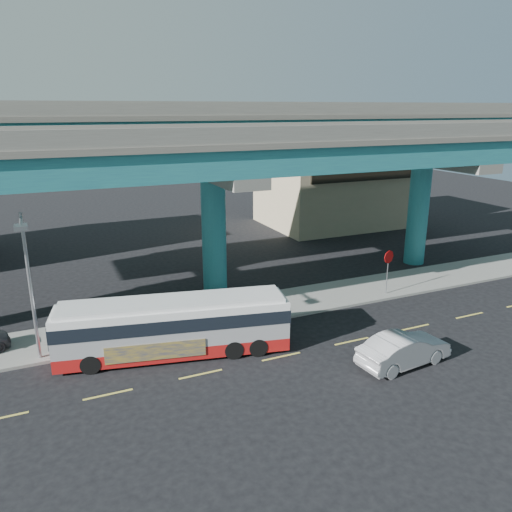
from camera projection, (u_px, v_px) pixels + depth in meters
name	position (u px, v px, depth m)	size (l,w,h in m)	color
ground	(278.00, 354.00, 23.93)	(120.00, 120.00, 0.00)	black
sidewalk	(236.00, 311.00, 28.73)	(70.00, 4.00, 0.15)	gray
lane_markings	(281.00, 357.00, 23.67)	(58.00, 0.12, 0.01)	#D8C64C
viaduct	(211.00, 147.00, 29.29)	(52.00, 12.40, 11.70)	#1F6479
building_beige	(337.00, 189.00, 50.07)	(14.00, 10.23, 7.00)	tan
transit_bus	(174.00, 325.00, 23.49)	(11.06, 4.47, 2.78)	maroon
sedan	(404.00, 349.00, 22.76)	(4.71, 2.03, 1.51)	#A3A3A8
street_lamp	(28.00, 268.00, 21.54)	(0.50, 2.29, 6.88)	gray
stop_sign	(388.00, 262.00, 30.72)	(0.83, 0.22, 2.82)	gray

